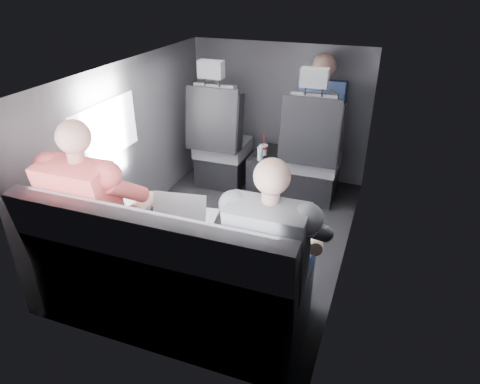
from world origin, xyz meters
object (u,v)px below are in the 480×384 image
(passenger_rear_right, at_px, (274,253))
(laptop_black, at_px, (280,236))
(front_seat_right, at_px, (312,160))
(passenger_rear_left, at_px, (101,214))
(water_bottle, at_px, (260,153))
(laptop_silver, at_px, (187,215))
(rear_bench, at_px, (168,285))
(center_console, at_px, (265,171))
(passenger_front_right, at_px, (320,114))
(laptop_white, at_px, (113,200))
(soda_cup, at_px, (264,150))
(front_seat_left, at_px, (221,148))

(passenger_rear_right, bearing_deg, laptop_black, 94.97)
(front_seat_right, relative_size, passenger_rear_right, 1.04)
(laptop_black, xyz_separation_m, passenger_rear_left, (-1.08, -0.16, 0.01))
(water_bottle, relative_size, laptop_silver, 0.40)
(rear_bench, relative_size, passenger_rear_right, 1.32)
(center_console, xyz_separation_m, passenger_front_right, (0.45, 0.22, 0.56))
(passenger_rear_left, bearing_deg, front_seat_right, 62.64)
(front_seat_right, distance_m, passenger_rear_left, 2.05)
(laptop_silver, bearing_deg, water_bottle, 89.94)
(passenger_rear_left, bearing_deg, center_console, 75.28)
(rear_bench, bearing_deg, laptop_white, 151.56)
(front_seat_right, relative_size, laptop_white, 3.63)
(front_seat_right, bearing_deg, passenger_rear_right, -84.89)
(soda_cup, xyz_separation_m, laptop_black, (0.60, -1.60, 0.18))
(passenger_rear_left, xyz_separation_m, passenger_front_right, (0.93, 2.07, 0.11))
(front_seat_right, bearing_deg, passenger_rear_left, -117.36)
(front_seat_left, relative_size, laptop_silver, 3.59)
(center_console, relative_size, passenger_rear_left, 0.38)
(rear_bench, bearing_deg, water_bottle, 89.92)
(front_seat_right, relative_size, water_bottle, 8.93)
(front_seat_right, distance_m, passenger_front_right, 0.44)
(center_console, relative_size, laptop_silver, 1.36)
(front_seat_right, bearing_deg, laptop_white, -121.42)
(laptop_white, distance_m, passenger_front_right, 2.12)
(passenger_rear_right, relative_size, passenger_front_right, 1.37)
(rear_bench, height_order, laptop_silver, rear_bench)
(soda_cup, bearing_deg, laptop_silver, -90.08)
(center_console, height_order, laptop_white, laptop_white)
(water_bottle, bearing_deg, front_seat_right, 19.25)
(front_seat_left, height_order, laptop_silver, front_seat_left)
(soda_cup, height_order, laptop_white, laptop_white)
(passenger_rear_left, bearing_deg, laptop_white, 104.26)
(soda_cup, bearing_deg, passenger_rear_right, -70.93)
(passenger_front_right, bearing_deg, laptop_black, -85.51)
(front_seat_right, relative_size, laptop_black, 3.31)
(front_seat_left, height_order, center_console, front_seat_left)
(soda_cup, relative_size, laptop_black, 0.61)
(laptop_silver, xyz_separation_m, passenger_rear_left, (-0.49, -0.19, 0.01))
(front_seat_right, relative_size, laptop_silver, 3.59)
(soda_cup, relative_size, laptop_silver, 0.66)
(front_seat_left, relative_size, soda_cup, 5.46)
(rear_bench, xyz_separation_m, passenger_rear_right, (0.61, 0.10, 0.32))
(rear_bench, xyz_separation_m, laptop_silver, (0.00, 0.29, 0.32))
(laptop_silver, bearing_deg, laptop_white, 179.63)
(laptop_white, relative_size, passenger_front_right, 0.39)
(center_console, xyz_separation_m, laptop_silver, (0.00, -1.66, 0.43))
(front_seat_right, height_order, passenger_rear_right, front_seat_right)
(passenger_rear_left, bearing_deg, soda_cup, 74.51)
(soda_cup, relative_size, passenger_front_right, 0.26)
(soda_cup, bearing_deg, rear_bench, -90.09)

